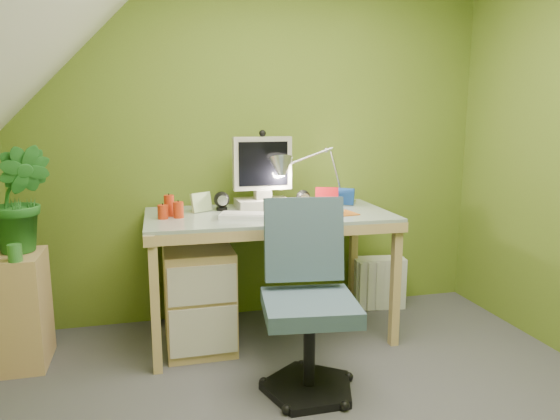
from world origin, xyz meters
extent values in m
cube|color=olive|center=(0.00, 1.60, 1.20)|extent=(3.20, 0.01, 2.40)
cube|color=white|center=(-0.11, 1.04, 0.81)|extent=(0.50, 0.30, 0.02)
cube|color=#B6601C|center=(0.35, 1.04, 0.80)|extent=(0.28, 0.22, 0.01)
ellipsoid|color=white|center=(0.35, 1.04, 0.82)|extent=(0.13, 0.08, 0.04)
cylinder|color=maroon|center=(0.15, 1.10, 0.85)|extent=(0.09, 0.09, 0.09)
cube|color=red|center=(0.39, 1.30, 0.87)|extent=(0.15, 0.07, 0.13)
cube|color=navy|center=(0.53, 1.34, 0.86)|extent=(0.12, 0.09, 0.11)
cube|color=#A5C084|center=(-0.43, 1.32, 0.86)|extent=(0.13, 0.09, 0.12)
cube|color=tan|center=(-1.45, 1.14, 0.32)|extent=(0.24, 0.37, 0.64)
imported|color=#226823|center=(-1.43, 1.19, 0.94)|extent=(0.35, 0.29, 0.60)
cylinder|color=#3B8838|center=(-1.43, 0.99, 0.69)|extent=(0.08, 0.08, 0.09)
cube|color=white|center=(0.86, 1.46, 0.19)|extent=(0.39, 0.20, 0.37)
camera|label=1|loc=(-0.73, -1.86, 1.40)|focal=33.00mm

